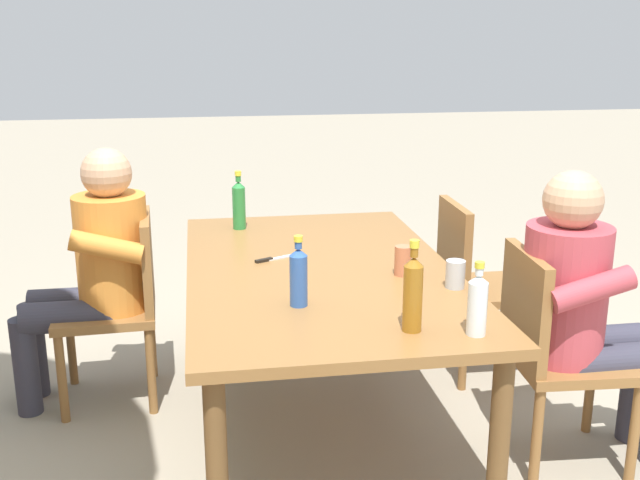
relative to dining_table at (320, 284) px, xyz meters
The scene contains 14 objects.
ground_plane 0.65m from the dining_table, ahead, with size 24.00×24.00×0.00m, color gray.
dining_table is the anchor object (origin of this frame).
chair_near_left 0.95m from the dining_table, 115.78° to the right, with size 0.47×0.47×0.87m.
chair_far_right 0.95m from the dining_table, 63.72° to the left, with size 0.46×0.46×0.87m.
chair_near_right 0.95m from the dining_table, 63.81° to the right, with size 0.45×0.45×0.87m.
person_in_white_shirt 1.04m from the dining_table, 113.42° to the right, with size 0.47×0.61×1.18m.
person_in_plaid_shirt 1.04m from the dining_table, 66.58° to the left, with size 0.47×0.61×1.18m.
bottle_amber 0.76m from the dining_table, 165.11° to the right, with size 0.06×0.06×0.31m.
bottle_clear 0.88m from the dining_table, 153.61° to the right, with size 0.06×0.06×0.25m.
bottle_blue 0.48m from the dining_table, 160.80° to the left, with size 0.06×0.06×0.26m.
bottle_green 0.77m from the dining_table, 22.71° to the left, with size 0.06×0.06×0.29m.
cup_steel 0.58m from the dining_table, 124.61° to the right, with size 0.07×0.07×0.11m, color #B2B7BC.
cup_terracotta 0.37m from the dining_table, 114.58° to the right, with size 0.07×0.07×0.12m, color #BC6B47.
table_knife 0.24m from the dining_table, 47.39° to the left, with size 0.12×0.23×0.01m.
Camera 1 is at (-2.94, 0.48, 1.68)m, focal length 42.55 mm.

